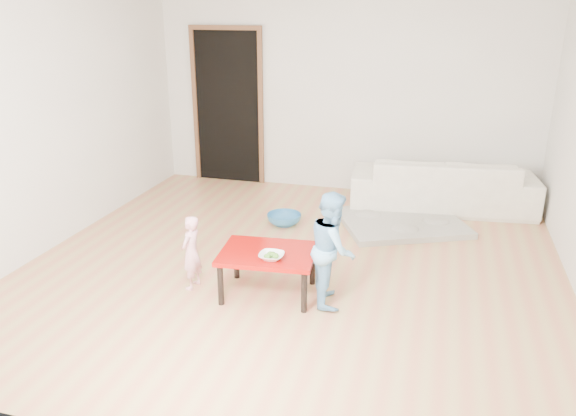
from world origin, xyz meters
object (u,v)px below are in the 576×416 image
at_px(sofa, 442,183).
at_px(child_blue, 333,248).
at_px(child_pink, 191,253).
at_px(red_table, 268,273).
at_px(bowl, 272,256).
at_px(basin, 284,219).

relative_size(sofa, child_blue, 2.26).
distance_m(child_pink, child_blue, 1.24).
bearing_deg(red_table, child_blue, 2.95).
relative_size(red_table, child_blue, 0.83).
xyz_separation_m(sofa, child_blue, (-0.83, -2.64, 0.16)).
height_order(sofa, bowl, sofa).
bearing_deg(red_table, bowl, -61.49).
relative_size(child_blue, basin, 2.47).
relative_size(bowl, child_blue, 0.21).
bearing_deg(bowl, child_pink, 174.59).
distance_m(bowl, child_blue, 0.50).
bearing_deg(basin, child_pink, -102.09).
bearing_deg(sofa, child_pink, 46.60).
distance_m(red_table, child_pink, 0.70).
bearing_deg(bowl, basin, 102.68).
xyz_separation_m(child_pink, basin, (0.36, 1.68, -0.27)).
bearing_deg(basin, child_blue, -61.32).
height_order(child_pink, basin, child_pink).
distance_m(sofa, bowl, 3.09).
height_order(sofa, red_table, sofa).
distance_m(child_blue, basin, 1.85).
height_order(red_table, child_blue, child_blue).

